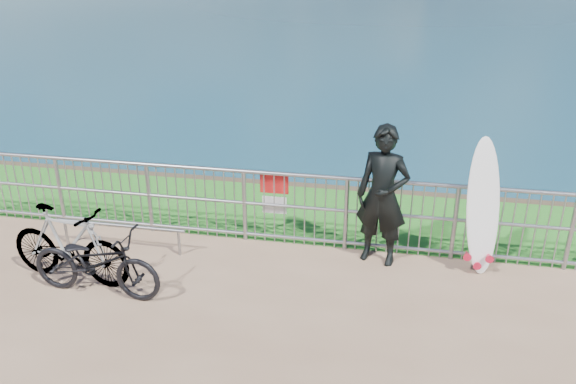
% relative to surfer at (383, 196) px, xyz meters
% --- Properties ---
extents(grass_strip, '(120.00, 120.00, 0.00)m').
position_rel_surfer_xyz_m(grass_strip, '(-1.50, 1.34, -0.97)').
color(grass_strip, '#21711F').
rests_on(grass_strip, ground).
extents(railing, '(10.06, 0.10, 1.13)m').
position_rel_surfer_xyz_m(railing, '(-1.48, 0.24, -0.40)').
color(railing, gray).
rests_on(railing, ground).
extents(surfer, '(0.81, 0.63, 1.95)m').
position_rel_surfer_xyz_m(surfer, '(0.00, 0.00, 0.00)').
color(surfer, black).
rests_on(surfer, ground).
extents(surfboard, '(0.61, 0.58, 1.84)m').
position_rel_surfer_xyz_m(surfboard, '(1.31, 0.03, -0.13)').
color(surfboard, white).
rests_on(surfboard, ground).
extents(bicycle_near, '(1.74, 0.68, 0.90)m').
position_rel_surfer_xyz_m(bicycle_near, '(-3.42, -1.55, -0.53)').
color(bicycle_near, black).
rests_on(bicycle_near, ground).
extents(bicycle_far, '(1.80, 0.71, 1.05)m').
position_rel_surfer_xyz_m(bicycle_far, '(-3.91, -1.32, -0.45)').
color(bicycle_far, black).
rests_on(bicycle_far, ground).
extents(bike_rack, '(1.97, 0.05, 0.41)m').
position_rel_surfer_xyz_m(bike_rack, '(-3.68, -0.41, -0.64)').
color(bike_rack, gray).
rests_on(bike_rack, ground).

